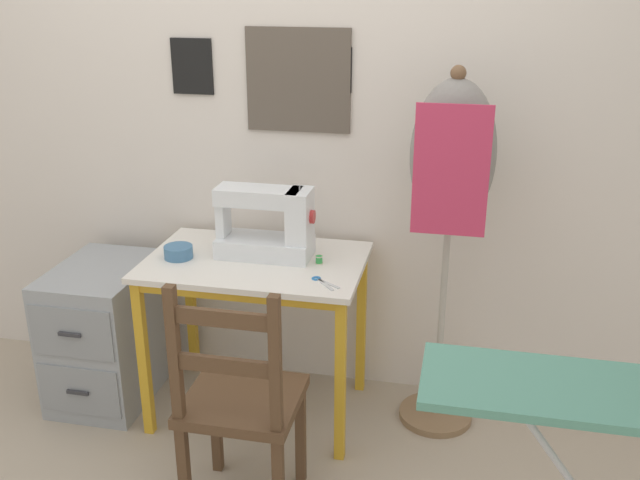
{
  "coord_description": "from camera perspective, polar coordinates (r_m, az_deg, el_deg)",
  "views": [
    {
      "loc": [
        0.84,
        -2.34,
        1.87
      ],
      "look_at": [
        0.28,
        0.27,
        0.86
      ],
      "focal_mm": 40.0,
      "sensor_mm": 36.0,
      "label": 1
    }
  ],
  "objects": [
    {
      "name": "sewing_table",
      "position": [
        3.02,
        -5.22,
        -3.4
      ],
      "size": [
        0.91,
        0.61,
        0.74
      ],
      "color": "silver",
      "rests_on": "ground_plane"
    },
    {
      "name": "sewing_machine",
      "position": [
        2.97,
        -4.03,
        1.2
      ],
      "size": [
        0.41,
        0.19,
        0.32
      ],
      "color": "white",
      "rests_on": "sewing_table"
    },
    {
      "name": "fabric_bowl",
      "position": [
        3.04,
        -11.26,
        -0.92
      ],
      "size": [
        0.12,
        0.12,
        0.05
      ],
      "color": "teal",
      "rests_on": "sewing_table"
    },
    {
      "name": "thread_spool_near_machine",
      "position": [
        2.93,
        -0.07,
        -1.59
      ],
      "size": [
        0.03,
        0.03,
        0.03
      ],
      "color": "green",
      "rests_on": "sewing_table"
    },
    {
      "name": "scissors",
      "position": [
        2.77,
        0.1,
        -3.31
      ],
      "size": [
        0.13,
        0.12,
        0.01
      ],
      "color": "silver",
      "rests_on": "sewing_table"
    },
    {
      "name": "ground_plane",
      "position": [
        3.11,
        -6.45,
        -16.31
      ],
      "size": [
        14.0,
        14.0,
        0.0
      ],
      "primitive_type": "plane",
      "color": "tan"
    },
    {
      "name": "wooden_chair",
      "position": [
        2.57,
        -6.43,
        -12.92
      ],
      "size": [
        0.4,
        0.38,
        0.95
      ],
      "color": "#513823",
      "rests_on": "ground_plane"
    },
    {
      "name": "wall_back",
      "position": [
        3.18,
        -3.56,
        10.0
      ],
      "size": [
        10.0,
        0.07,
        2.55
      ],
      "color": "silver",
      "rests_on": "ground_plane"
    },
    {
      "name": "dress_form",
      "position": [
        2.84,
        10.47,
        5.12
      ],
      "size": [
        0.33,
        0.32,
        1.54
      ],
      "color": "#846647",
      "rests_on": "ground_plane"
    },
    {
      "name": "filing_cabinet",
      "position": [
        3.43,
        -16.69,
        -7.07
      ],
      "size": [
        0.4,
        0.57,
        0.64
      ],
      "color": "#93999E",
      "rests_on": "ground_plane"
    },
    {
      "name": "ironing_board",
      "position": [
        2.0,
        23.81,
        -12.52
      ],
      "size": [
        1.07,
        0.31,
        0.89
      ],
      "color": "#518E7A",
      "rests_on": "ground_plane"
    }
  ]
}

